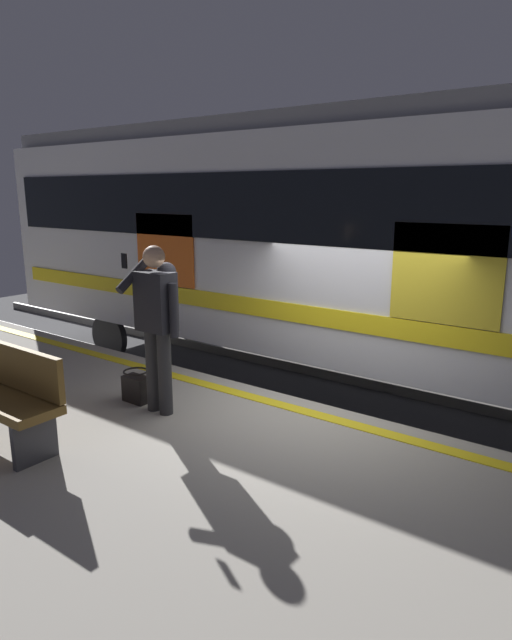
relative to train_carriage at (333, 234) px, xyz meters
name	(u,v)px	position (x,y,z in m)	size (l,w,h in m)	color
ground_plane	(313,476)	(-1.10, 2.30, -2.54)	(26.33, 26.33, 0.00)	#3D3D3F
platform	(178,534)	(-1.10, 4.45, -2.09)	(17.56, 4.30, 0.90)	#9E998E
safety_line	(300,410)	(-1.10, 2.60, -1.64)	(17.20, 0.16, 0.01)	yellow
track_rail_near	(373,423)	(-1.10, 0.71, -2.46)	(22.82, 0.08, 0.16)	slate
track_rail_far	(412,393)	(-1.10, -0.72, -2.46)	(22.82, 0.08, 0.16)	slate
train_carriage	(333,234)	(0.00, 0.00, 0.00)	(12.13, 2.74, 4.00)	silver
passenger	(157,316)	(0.06, 3.49, -0.61)	(0.57, 0.55, 1.74)	#262628
handbag	(137,387)	(0.48, 3.45, -1.48)	(0.30, 0.28, 0.36)	black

